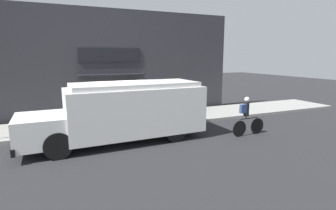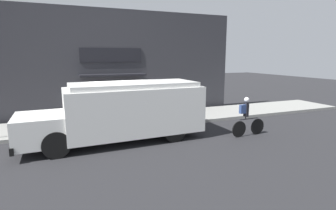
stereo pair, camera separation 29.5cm
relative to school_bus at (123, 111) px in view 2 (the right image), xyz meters
name	(u,v)px [view 2 (the right image)]	position (x,y,z in m)	size (l,w,h in m)	color
ground_plane	(120,132)	(0.10, 1.32, -1.22)	(70.00, 70.00, 0.00)	#232326
sidewalk	(114,122)	(0.10, 2.79, -1.14)	(28.00, 2.95, 0.15)	gray
storefront	(106,64)	(0.11, 4.66, 1.71)	(15.30, 0.94, 5.86)	#2D2D33
school_bus	(123,111)	(0.00, 0.00, 0.00)	(7.00, 2.68, 2.32)	white
cyclist	(247,118)	(4.93, -1.32, -0.42)	(1.69, 0.21, 1.67)	black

